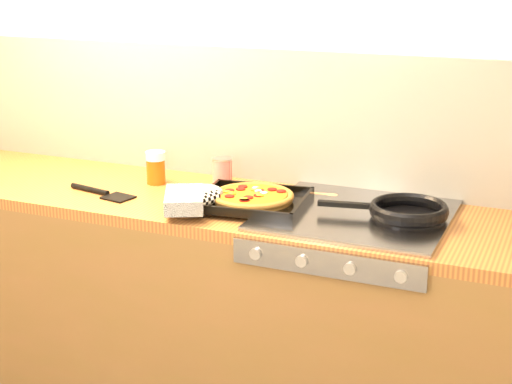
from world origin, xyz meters
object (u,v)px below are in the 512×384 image
at_px(pizza_on_tray, 234,198).
at_px(frying_pan, 407,211).
at_px(juice_glass, 156,167).
at_px(tomato_can, 222,172).

height_order(pizza_on_tray, frying_pan, pizza_on_tray).
xyz_separation_m(pizza_on_tray, frying_pan, (0.57, 0.09, -0.00)).
bearing_deg(juice_glass, frying_pan, -4.57).
relative_size(pizza_on_tray, juice_glass, 3.90).
bearing_deg(tomato_can, frying_pan, -11.67).
xyz_separation_m(frying_pan, tomato_can, (-0.73, 0.15, 0.01)).
distance_m(tomato_can, juice_glass, 0.25).
relative_size(tomato_can, juice_glass, 0.86).
bearing_deg(juice_glass, tomato_can, 16.81).
height_order(frying_pan, tomato_can, tomato_can).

